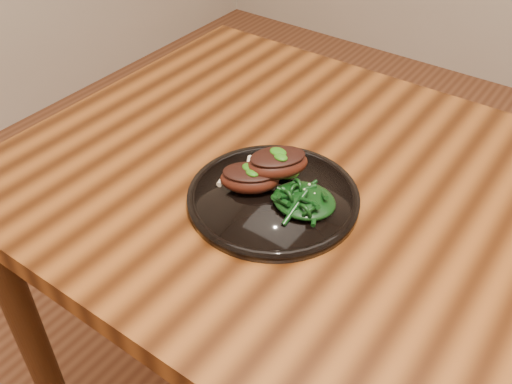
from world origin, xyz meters
TOP-DOWN VIEW (x-y plane):
  - desk at (0.00, 0.00)m, footprint 1.60×0.80m
  - plate at (-0.31, -0.08)m, footprint 0.27×0.27m
  - lamb_chop_front at (-0.35, -0.09)m, footprint 0.11×0.10m
  - lamb_chop_back at (-0.32, -0.06)m, footprint 0.11×0.11m
  - herb_smear at (-0.35, -0.03)m, footprint 0.08×0.05m
  - greens_heap at (-0.26, -0.08)m, footprint 0.10×0.09m

SIDE VIEW (x-z plane):
  - desk at x=0.00m, z-range 0.29..1.04m
  - plate at x=-0.31m, z-range 0.75..0.77m
  - herb_smear at x=-0.35m, z-range 0.77..0.77m
  - greens_heap at x=-0.26m, z-range 0.76..0.80m
  - lamb_chop_front at x=-0.35m, z-range 0.77..0.81m
  - lamb_chop_back at x=-0.32m, z-range 0.78..0.83m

